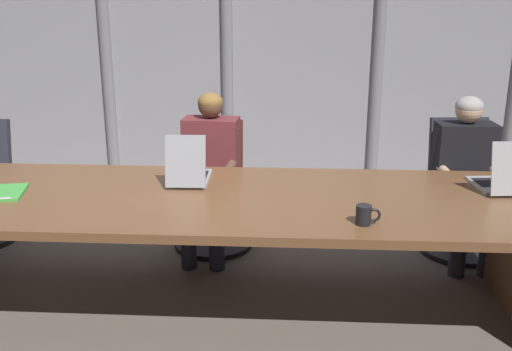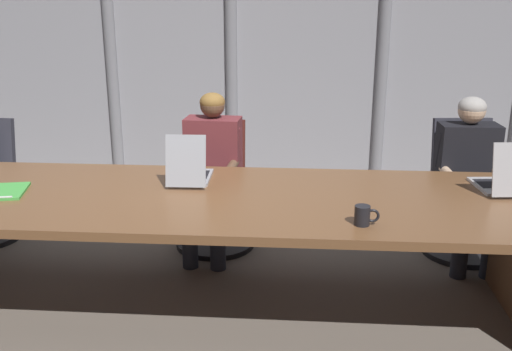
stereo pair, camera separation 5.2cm
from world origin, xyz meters
TOP-DOWN VIEW (x-y plane):
  - ground_plane at (0.00, 0.00)m, footprint 13.83×13.83m
  - conference_table at (0.00, 0.00)m, footprint 4.42×1.19m
  - curtain_backdrop at (0.00, 2.77)m, footprint 6.92×0.17m
  - laptop_left_mid at (-0.03, 0.25)m, footprint 0.25×0.41m
  - laptop_center at (1.83, 0.21)m, footprint 0.25×0.41m
  - office_chair_left_mid at (0.01, 1.00)m, footprint 0.60×0.60m
  - office_chair_center at (1.87, 1.00)m, footprint 0.60×0.60m
  - person_left_mid at (0.01, 0.84)m, footprint 0.43×0.56m
  - person_center at (1.83, 0.84)m, footprint 0.43×0.56m
  - coffee_mug_near at (0.97, -0.39)m, footprint 0.13×0.08m
  - spiral_notepad at (-1.07, -0.05)m, footprint 0.28×0.35m

SIDE VIEW (x-z plane):
  - ground_plane at x=0.00m, z-range 0.00..0.00m
  - office_chair_left_mid at x=0.01m, z-range -0.12..0.82m
  - office_chair_center at x=1.87m, z-range -0.13..0.85m
  - conference_table at x=0.00m, z-range 0.24..0.97m
  - person_left_mid at x=0.01m, z-range 0.08..1.26m
  - person_center at x=1.83m, z-range 0.08..1.26m
  - spiral_notepad at x=-1.07m, z-range 0.73..0.76m
  - coffee_mug_near at x=0.97m, z-range 0.74..0.84m
  - laptop_center at x=1.83m, z-range 0.64..0.96m
  - laptop_left_mid at x=-0.03m, z-range 0.64..0.96m
  - curtain_backdrop at x=0.00m, z-range 0.00..3.04m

